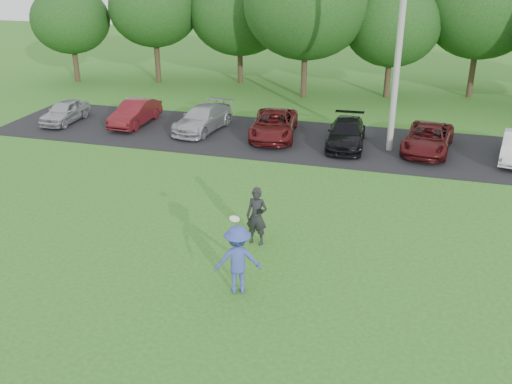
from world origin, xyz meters
TOP-DOWN VIEW (x-y plane):
  - ground at (0.00, 0.00)m, footprint 100.00×100.00m
  - parking_lot at (0.00, 13.00)m, footprint 32.00×6.50m
  - utility_pole at (3.83, 12.73)m, footprint 0.28×0.28m
  - frisbee_player at (0.57, -0.36)m, footprint 1.46×1.13m
  - camera_bystander at (0.32, 2.44)m, footprint 0.74×0.52m
  - parked_cars at (-0.29, 13.05)m, footprint 28.00×4.92m
  - tree_row at (1.51, 22.76)m, footprint 42.39×9.85m

SIDE VIEW (x-z plane):
  - ground at x=0.00m, z-range 0.00..0.00m
  - parking_lot at x=0.00m, z-range 0.00..0.03m
  - parked_cars at x=-0.29m, z-range 0.01..1.26m
  - camera_bystander at x=0.32m, z-range 0.00..1.90m
  - frisbee_player at x=0.57m, z-range -0.17..2.16m
  - tree_row at x=1.51m, z-range 0.59..9.23m
  - utility_pole at x=3.83m, z-range 0.00..9.91m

